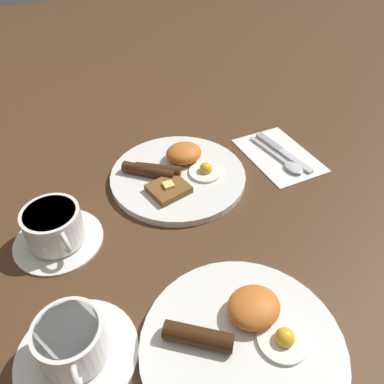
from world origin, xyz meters
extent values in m
plane|color=#4C301C|center=(0.00, 0.00, 0.00)|extent=(3.00, 3.00, 0.00)
cylinder|color=white|center=(0.00, 0.00, 0.01)|extent=(0.28, 0.28, 0.01)
cylinder|color=white|center=(-0.05, 0.03, 0.02)|extent=(0.07, 0.07, 0.01)
sphere|color=yellow|center=(-0.05, 0.03, 0.03)|extent=(0.03, 0.03, 0.03)
ellipsoid|color=orange|center=(-0.03, -0.04, 0.03)|extent=(0.08, 0.07, 0.04)
cylinder|color=#402210|center=(0.06, -0.02, 0.03)|extent=(0.10, 0.10, 0.02)
cylinder|color=#3E210F|center=(0.04, -0.01, 0.03)|extent=(0.09, 0.08, 0.03)
cube|color=brown|center=(0.04, 0.04, 0.02)|extent=(0.08, 0.08, 0.01)
cube|color=#F4E072|center=(0.04, 0.04, 0.03)|extent=(0.02, 0.02, 0.01)
cylinder|color=white|center=(0.08, 0.38, 0.01)|extent=(0.28, 0.28, 0.01)
cylinder|color=white|center=(0.03, 0.40, 0.02)|extent=(0.07, 0.07, 0.01)
sphere|color=yellow|center=(0.03, 0.40, 0.03)|extent=(0.03, 0.03, 0.03)
ellipsoid|color=orange|center=(0.04, 0.34, 0.03)|extent=(0.08, 0.07, 0.04)
cylinder|color=#381E0C|center=(0.13, 0.34, 0.03)|extent=(0.09, 0.08, 0.03)
cylinder|color=white|center=(0.26, 0.06, 0.00)|extent=(0.16, 0.16, 0.01)
cylinder|color=white|center=(0.26, 0.06, 0.04)|extent=(0.10, 0.10, 0.06)
cylinder|color=#9E7047|center=(0.26, 0.06, 0.07)|extent=(0.09, 0.09, 0.00)
torus|color=white|center=(0.26, 0.11, 0.04)|extent=(0.02, 0.04, 0.04)
cylinder|color=white|center=(0.29, 0.28, 0.00)|extent=(0.17, 0.17, 0.01)
cylinder|color=white|center=(0.29, 0.28, 0.04)|extent=(0.09, 0.09, 0.06)
cylinder|color=#9E7047|center=(0.29, 0.28, 0.07)|extent=(0.08, 0.08, 0.00)
torus|color=white|center=(0.29, 0.32, 0.04)|extent=(0.01, 0.04, 0.04)
cube|color=white|center=(-0.24, 0.03, 0.00)|extent=(0.14, 0.20, 0.01)
cube|color=silver|center=(-0.26, 0.07, 0.01)|extent=(0.02, 0.10, 0.00)
cube|color=#9E9EA3|center=(-0.25, -0.02, 0.01)|extent=(0.02, 0.08, 0.01)
ellipsoid|color=silver|center=(-0.24, 0.09, 0.01)|extent=(0.04, 0.05, 0.01)
cube|color=silver|center=(-0.23, 0.01, 0.01)|extent=(0.02, 0.12, 0.00)
camera|label=1|loc=(0.25, 0.56, 0.51)|focal=35.00mm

